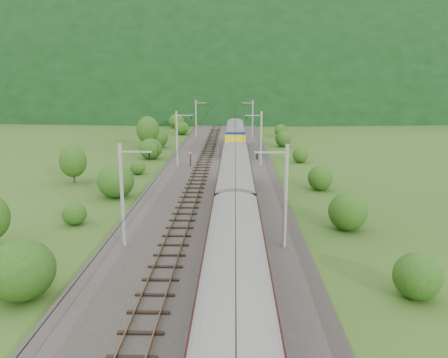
{
  "coord_description": "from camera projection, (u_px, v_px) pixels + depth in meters",
  "views": [
    {
      "loc": [
        2.35,
        -31.77,
        13.07
      ],
      "look_at": [
        1.23,
        13.13,
        2.6
      ],
      "focal_mm": 35.0,
      "sensor_mm": 36.0,
      "label": 1
    }
  ],
  "objects": [
    {
      "name": "train",
      "position": [
        235.0,
        287.0,
        19.84
      ],
      "size": [
        3.23,
        130.16,
        5.63
      ],
      "color": "black",
      "rests_on": "ground"
    },
    {
      "name": "signal",
      "position": [
        191.0,
        158.0,
        64.28
      ],
      "size": [
        0.22,
        0.22,
        2.03
      ],
      "color": "black",
      "rests_on": "railbed"
    },
    {
      "name": "vegetation_right",
      "position": [
        318.0,
        179.0,
        51.92
      ],
      "size": [
        5.09,
        106.36,
        3.05
      ],
      "color": "#234A13",
      "rests_on": "ground"
    },
    {
      "name": "mountain_main",
      "position": [
        231.0,
        98.0,
        287.09
      ],
      "size": [
        504.0,
        360.0,
        244.0
      ],
      "primitive_type": "ellipsoid",
      "color": "black",
      "rests_on": "ground"
    },
    {
      "name": "track_left",
      "position": [
        187.0,
        208.0,
        43.67
      ],
      "size": [
        2.4,
        220.0,
        0.27
      ],
      "color": "brown",
      "rests_on": "railbed"
    },
    {
      "name": "ground",
      "position": [
        204.0,
        250.0,
        33.96
      ],
      "size": [
        600.0,
        600.0,
        0.0
      ],
      "primitive_type": "plane",
      "color": "#294A17",
      "rests_on": "ground"
    },
    {
      "name": "track_right",
      "position": [
        235.0,
        208.0,
        43.55
      ],
      "size": [
        2.4,
        220.0,
        0.27
      ],
      "color": "brown",
      "rests_on": "railbed"
    },
    {
      "name": "vegetation_left",
      "position": [
        111.0,
        172.0,
        51.67
      ],
      "size": [
        12.33,
        145.7,
        6.09
      ],
      "color": "#234A13",
      "rests_on": "ground"
    },
    {
      "name": "hazard_post_far",
      "position": [
        224.0,
        152.0,
        72.11
      ],
      "size": [
        0.16,
        0.16,
        1.53
      ],
      "primitive_type": "cylinder",
      "color": "red",
      "rests_on": "railbed"
    },
    {
      "name": "catenary_left",
      "position": [
        177.0,
        137.0,
        64.24
      ],
      "size": [
        2.54,
        192.28,
        8.0
      ],
      "color": "gray",
      "rests_on": "railbed"
    },
    {
      "name": "overhead_wires",
      "position": [
        210.0,
        141.0,
        42.08
      ],
      "size": [
        4.83,
        198.0,
        0.03
      ],
      "color": "black",
      "rests_on": "ground"
    },
    {
      "name": "catenary_right",
      "position": [
        261.0,
        137.0,
        63.94
      ],
      "size": [
        2.54,
        192.28,
        8.0
      ],
      "color": "gray",
      "rests_on": "railbed"
    },
    {
      "name": "mountain_ridge",
      "position": [
        73.0,
        95.0,
        328.95
      ],
      "size": [
        336.0,
        280.0,
        132.0
      ],
      "primitive_type": "ellipsoid",
      "color": "black",
      "rests_on": "ground"
    },
    {
      "name": "railbed",
      "position": [
        211.0,
        210.0,
        43.66
      ],
      "size": [
        14.0,
        220.0,
        0.3
      ],
      "primitive_type": "cube",
      "color": "#38332D",
      "rests_on": "ground"
    },
    {
      "name": "hazard_post_near",
      "position": [
        218.0,
        151.0,
        73.26
      ],
      "size": [
        0.16,
        0.16,
        1.51
      ],
      "primitive_type": "cylinder",
      "color": "red",
      "rests_on": "railbed"
    }
  ]
}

